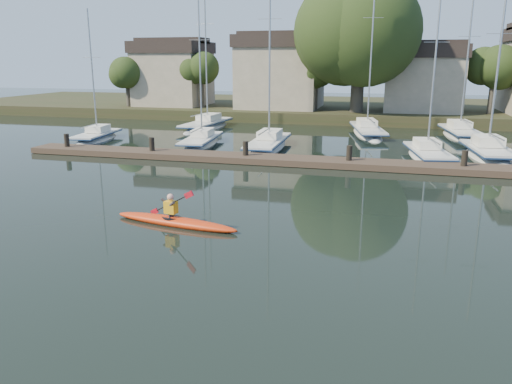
% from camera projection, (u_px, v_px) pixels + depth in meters
% --- Properties ---
extents(ground, '(160.00, 160.00, 0.00)m').
position_uv_depth(ground, '(215.00, 251.00, 15.56)').
color(ground, black).
rests_on(ground, ground).
extents(kayak, '(5.08, 1.49, 1.61)m').
position_uv_depth(kayak, '(175.00, 220.00, 18.03)').
color(kayak, '#C6460F').
rests_on(kayak, ground).
extents(dock, '(34.00, 2.00, 1.80)m').
position_uv_depth(dock, '(296.00, 161.00, 28.60)').
color(dock, '#433326').
rests_on(dock, ground).
extents(sailboat_0, '(2.62, 6.77, 10.47)m').
position_uv_depth(sailboat_0, '(97.00, 142.00, 37.41)').
color(sailboat_0, silver).
rests_on(sailboat_0, ground).
extents(sailboat_1, '(2.60, 7.67, 12.30)m').
position_uv_depth(sailboat_1, '(202.00, 147.00, 35.33)').
color(sailboat_1, silver).
rests_on(sailboat_1, ground).
extents(sailboat_2, '(2.25, 8.73, 14.37)m').
position_uv_depth(sailboat_2, '(268.00, 151.00, 33.95)').
color(sailboat_2, silver).
rests_on(sailboat_2, ground).
extents(sailboat_3, '(3.11, 7.55, 11.82)m').
position_uv_depth(sailboat_3, '(427.00, 161.00, 30.43)').
color(sailboat_3, silver).
rests_on(sailboat_3, ground).
extents(sailboat_4, '(2.96, 7.68, 12.74)m').
position_uv_depth(sailboat_4, '(488.00, 161.00, 30.64)').
color(sailboat_4, silver).
rests_on(sailboat_4, ground).
extents(sailboat_5, '(2.67, 9.19, 15.02)m').
position_uv_depth(sailboat_5, '(207.00, 130.00, 43.81)').
color(sailboat_5, silver).
rests_on(sailboat_5, ground).
extents(sailboat_6, '(3.81, 9.85, 15.33)m').
position_uv_depth(sailboat_6, '(367.00, 136.00, 40.34)').
color(sailboat_6, silver).
rests_on(sailboat_6, ground).
extents(sailboat_7, '(3.12, 8.30, 13.06)m').
position_uv_depth(sailboat_7, '(460.00, 139.00, 39.01)').
color(sailboat_7, silver).
rests_on(sailboat_7, ground).
extents(shore, '(90.00, 25.25, 12.75)m').
position_uv_depth(shore, '(357.00, 86.00, 52.01)').
color(shore, '#262E17').
rests_on(shore, ground).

